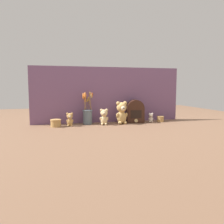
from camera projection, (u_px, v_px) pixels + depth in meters
name	position (u px, v px, depth m)	size (l,w,h in m)	color
ground_plane	(113.00, 124.00, 2.45)	(4.00, 4.00, 0.00)	brown
backdrop_wall	(108.00, 95.00, 2.58)	(1.64, 0.02, 0.60)	#704C70
teddy_bear_large	(122.00, 112.00, 2.46)	(0.13, 0.12, 0.24)	tan
teddy_bear_medium	(104.00, 116.00, 2.40)	(0.09, 0.08, 0.17)	#DBBC84
teddy_bear_small	(70.00, 119.00, 2.33)	(0.07, 0.07, 0.13)	tan
teddy_bear_tiny	(151.00, 117.00, 2.58)	(0.06, 0.05, 0.10)	beige
flower_vase	(88.00, 114.00, 2.45)	(0.11, 0.15, 0.34)	slate
vintage_radio	(135.00, 111.00, 2.56)	(0.20, 0.16, 0.25)	#381E14
decorative_tin_tall	(160.00, 119.00, 2.61)	(0.08, 0.08, 0.06)	tan
decorative_tin_short	(56.00, 123.00, 2.29)	(0.10, 0.10, 0.07)	tan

